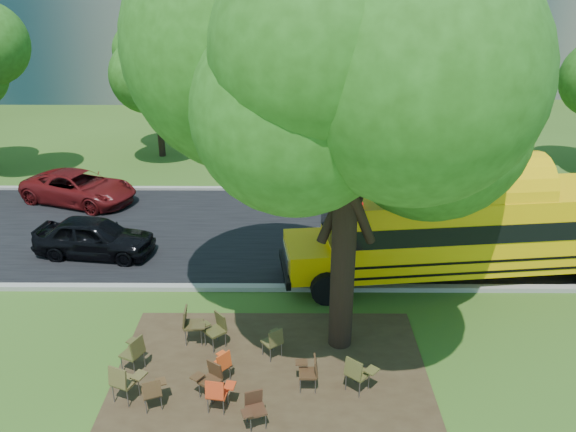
{
  "coord_description": "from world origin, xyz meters",
  "views": [
    {
      "loc": [
        1.43,
        -10.89,
        8.24
      ],
      "look_at": [
        1.34,
        4.21,
        1.78
      ],
      "focal_mm": 35.0,
      "sensor_mm": 36.0,
      "label": 1
    }
  ],
  "objects_px": {
    "main_tree": "(350,97)",
    "chair_2": "(222,363)",
    "chair_3": "(210,377)",
    "chair_1": "(124,380)",
    "chair_0": "(153,390)",
    "chair_7": "(358,372)",
    "chair_9": "(216,327)",
    "chair_5": "(254,406)",
    "bg_car_red": "(79,188)",
    "chair_8": "(134,350)",
    "chair_10": "(191,322)",
    "black_car": "(95,237)",
    "chair_4": "(218,391)",
    "chair_6": "(310,369)",
    "chair_11": "(274,340)",
    "school_bus": "(492,226)"
  },
  "relations": [
    {
      "from": "chair_2",
      "to": "chair_5",
      "type": "relative_size",
      "value": 1.02
    },
    {
      "from": "chair_5",
      "to": "bg_car_red",
      "type": "height_order",
      "value": "bg_car_red"
    },
    {
      "from": "chair_2",
      "to": "chair_7",
      "type": "xyz_separation_m",
      "value": [
        2.92,
        -0.35,
        0.06
      ]
    },
    {
      "from": "chair_2",
      "to": "chair_10",
      "type": "bearing_deg",
      "value": 74.29
    },
    {
      "from": "chair_6",
      "to": "chair_5",
      "type": "bearing_deg",
      "value": 133.77
    },
    {
      "from": "main_tree",
      "to": "black_car",
      "type": "relative_size",
      "value": 2.56
    },
    {
      "from": "chair_7",
      "to": "bg_car_red",
      "type": "distance_m",
      "value": 14.67
    },
    {
      "from": "chair_6",
      "to": "chair_10",
      "type": "xyz_separation_m",
      "value": [
        -2.82,
        1.64,
        0.08
      ]
    },
    {
      "from": "chair_8",
      "to": "chair_9",
      "type": "relative_size",
      "value": 1.01
    },
    {
      "from": "chair_3",
      "to": "chair_8",
      "type": "height_order",
      "value": "chair_8"
    },
    {
      "from": "chair_4",
      "to": "chair_6",
      "type": "xyz_separation_m",
      "value": [
        1.89,
        0.71,
        -0.01
      ]
    },
    {
      "from": "chair_10",
      "to": "bg_car_red",
      "type": "height_order",
      "value": "bg_car_red"
    },
    {
      "from": "main_tree",
      "to": "chair_2",
      "type": "distance_m",
      "value": 6.3
    },
    {
      "from": "chair_2",
      "to": "bg_car_red",
      "type": "height_order",
      "value": "bg_car_red"
    },
    {
      "from": "chair_1",
      "to": "chair_4",
      "type": "height_order",
      "value": "chair_1"
    },
    {
      "from": "chair_6",
      "to": "chair_1",
      "type": "bearing_deg",
      "value": 96.5
    },
    {
      "from": "chair_6",
      "to": "bg_car_red",
      "type": "xyz_separation_m",
      "value": [
        -8.73,
        10.85,
        0.12
      ]
    },
    {
      "from": "chair_7",
      "to": "chair_9",
      "type": "xyz_separation_m",
      "value": [
        -3.21,
        1.63,
        -0.0
      ]
    },
    {
      "from": "chair_1",
      "to": "chair_9",
      "type": "xyz_separation_m",
      "value": [
        1.66,
        1.95,
        -0.03
      ]
    },
    {
      "from": "chair_1",
      "to": "chair_5",
      "type": "distance_m",
      "value": 2.81
    },
    {
      "from": "chair_10",
      "to": "black_car",
      "type": "bearing_deg",
      "value": -143.2
    },
    {
      "from": "chair_4",
      "to": "chair_2",
      "type": "bearing_deg",
      "value": 101.3
    },
    {
      "from": "main_tree",
      "to": "chair_6",
      "type": "bearing_deg",
      "value": -115.41
    },
    {
      "from": "school_bus",
      "to": "chair_6",
      "type": "bearing_deg",
      "value": -143.12
    },
    {
      "from": "chair_6",
      "to": "chair_9",
      "type": "height_order",
      "value": "chair_9"
    },
    {
      "from": "chair_9",
      "to": "chair_10",
      "type": "xyz_separation_m",
      "value": [
        -0.61,
        0.13,
        0.04
      ]
    },
    {
      "from": "chair_6",
      "to": "chair_10",
      "type": "bearing_deg",
      "value": 59.73
    },
    {
      "from": "main_tree",
      "to": "chair_5",
      "type": "bearing_deg",
      "value": -125.04
    },
    {
      "from": "chair_7",
      "to": "bg_car_red",
      "type": "relative_size",
      "value": 0.2
    },
    {
      "from": "chair_2",
      "to": "chair_4",
      "type": "relative_size",
      "value": 0.95
    },
    {
      "from": "chair_10",
      "to": "black_car",
      "type": "relative_size",
      "value": 0.26
    },
    {
      "from": "chair_4",
      "to": "chair_6",
      "type": "height_order",
      "value": "chair_4"
    },
    {
      "from": "black_car",
      "to": "chair_6",
      "type": "bearing_deg",
      "value": -126.08
    },
    {
      "from": "chair_3",
      "to": "chair_4",
      "type": "bearing_deg",
      "value": 149.62
    },
    {
      "from": "school_bus",
      "to": "chair_3",
      "type": "height_order",
      "value": "school_bus"
    },
    {
      "from": "chair_5",
      "to": "chair_6",
      "type": "distance_m",
      "value": 1.57
    },
    {
      "from": "chair_8",
      "to": "chair_9",
      "type": "distance_m",
      "value": 1.94
    },
    {
      "from": "chair_0",
      "to": "chair_1",
      "type": "relative_size",
      "value": 0.84
    },
    {
      "from": "chair_11",
      "to": "main_tree",
      "type": "bearing_deg",
      "value": -17.55
    },
    {
      "from": "chair_7",
      "to": "chair_6",
      "type": "bearing_deg",
      "value": -146.26
    },
    {
      "from": "chair_8",
      "to": "chair_10",
      "type": "distance_m",
      "value": 1.53
    },
    {
      "from": "chair_3",
      "to": "chair_1",
      "type": "bearing_deg",
      "value": 41.55
    },
    {
      "from": "chair_0",
      "to": "chair_7",
      "type": "bearing_deg",
      "value": -14.23
    },
    {
      "from": "chair_11",
      "to": "chair_0",
      "type": "bearing_deg",
      "value": 178.37
    },
    {
      "from": "chair_3",
      "to": "chair_5",
      "type": "bearing_deg",
      "value": 174.28
    },
    {
      "from": "school_bus",
      "to": "bg_car_red",
      "type": "height_order",
      "value": "school_bus"
    },
    {
      "from": "chair_4",
      "to": "black_car",
      "type": "xyz_separation_m",
      "value": [
        -4.76,
        7.03,
        0.13
      ]
    },
    {
      "from": "chair_3",
      "to": "chair_11",
      "type": "distance_m",
      "value": 1.85
    },
    {
      "from": "chair_2",
      "to": "chair_6",
      "type": "xyz_separation_m",
      "value": [
        1.92,
        -0.23,
        0.02
      ]
    },
    {
      "from": "chair_4",
      "to": "chair_7",
      "type": "xyz_separation_m",
      "value": [
        2.89,
        0.59,
        0.04
      ]
    }
  ]
}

